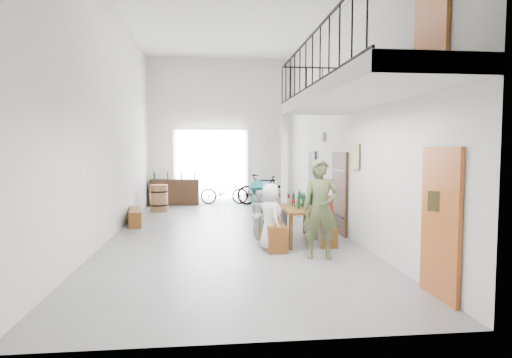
{
  "coord_description": "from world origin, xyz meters",
  "views": [
    {
      "loc": [
        -0.45,
        -10.41,
        2.07
      ],
      "look_at": [
        0.63,
        -0.5,
        1.37
      ],
      "focal_mm": 30.0,
      "sensor_mm": 36.0,
      "label": 1
    }
  ],
  "objects": [
    {
      "name": "guest_right_b",
      "position": [
        2.12,
        -0.89,
        0.52
      ],
      "size": [
        0.63,
        1.01,
        1.04
      ],
      "primitive_type": "imported",
      "rotation": [
        0.0,
        0.0,
        -1.2
      ],
      "color": "black",
      "rests_on": "ground"
    },
    {
      "name": "guest_left_a",
      "position": [
        0.78,
        -1.81,
        0.68
      ],
      "size": [
        0.58,
        0.75,
        1.37
      ],
      "primitive_type": "imported",
      "rotation": [
        0.0,
        0.0,
        1.81
      ],
      "color": "silver",
      "rests_on": "ground"
    },
    {
      "name": "side_bench",
      "position": [
        -2.5,
        1.57,
        0.21
      ],
      "size": [
        0.55,
        1.52,
        0.42
      ],
      "primitive_type": "cube",
      "rotation": [
        0.0,
        0.0,
        0.15
      ],
      "color": "brown",
      "rests_on": "ground"
    },
    {
      "name": "floor",
      "position": [
        0.0,
        0.0,
        0.0
      ],
      "size": [
        12.0,
        12.0,
        0.0
      ],
      "primitive_type": "plane",
      "color": "slate",
      "rests_on": "ground"
    },
    {
      "name": "bench_wall",
      "position": [
        2.08,
        -1.0,
        0.21
      ],
      "size": [
        0.24,
        1.8,
        0.41
      ],
      "primitive_type": "cube",
      "rotation": [
        0.0,
        0.0,
        -0.0
      ],
      "color": "brown",
      "rests_on": "ground"
    },
    {
      "name": "tableware",
      "position": [
        1.52,
        -1.04,
        0.93
      ],
      "size": [
        0.54,
        1.49,
        0.35
      ],
      "color": "black",
      "rests_on": "tasting_table"
    },
    {
      "name": "host_standing",
      "position": [
        1.62,
        -2.6,
        0.94
      ],
      "size": [
        0.75,
        0.56,
        1.89
      ],
      "primitive_type": "imported",
      "rotation": [
        0.0,
        0.0,
        -0.16
      ],
      "color": "#47502D",
      "rests_on": "ground"
    },
    {
      "name": "bicycle_far",
      "position": [
        1.49,
        5.17,
        0.57
      ],
      "size": [
        1.94,
        0.7,
        1.14
      ],
      "primitive_type": "imported",
      "rotation": [
        0.0,
        0.0,
        1.48
      ],
      "color": "black",
      "rests_on": "ground"
    },
    {
      "name": "bench_inner",
      "position": [
        0.86,
        -1.09,
        0.26
      ],
      "size": [
        0.42,
        2.3,
        0.53
      ],
      "primitive_type": "cube",
      "rotation": [
        0.0,
        0.0,
        0.02
      ],
      "color": "brown",
      "rests_on": "ground"
    },
    {
      "name": "bicycle_near",
      "position": [
        0.09,
        5.6,
        0.47
      ],
      "size": [
        1.82,
        0.72,
        0.94
      ],
      "primitive_type": "imported",
      "rotation": [
        0.0,
        0.0,
        1.52
      ],
      "color": "black",
      "rests_on": "ground"
    },
    {
      "name": "right_wall_decor",
      "position": [
        2.7,
        -1.87,
        1.74
      ],
      "size": [
        0.07,
        8.28,
        5.07
      ],
      "color": "#A44D1D",
      "rests_on": "ground"
    },
    {
      "name": "guest_left_d",
      "position": [
        0.73,
        -0.03,
        0.65
      ],
      "size": [
        0.54,
        0.88,
        1.31
      ],
      "primitive_type": "imported",
      "rotation": [
        0.0,
        0.0,
        1.64
      ],
      "color": "teal",
      "rests_on": "ground"
    },
    {
      "name": "guest_right_a",
      "position": [
        2.11,
        -1.5,
        0.54
      ],
      "size": [
        0.49,
        0.69,
        1.08
      ],
      "primitive_type": "imported",
      "rotation": [
        0.0,
        0.0,
        -1.97
      ],
      "color": "#A0291B",
      "rests_on": "ground"
    },
    {
      "name": "guest_left_c",
      "position": [
        0.73,
        -0.57,
        0.56
      ],
      "size": [
        0.44,
        0.56,
        1.12
      ],
      "primitive_type": "imported",
      "rotation": [
        0.0,
        0.0,
        1.59
      ],
      "color": "silver",
      "rests_on": "ground"
    },
    {
      "name": "gateway_portal",
      "position": [
        -0.4,
        5.94,
        1.4
      ],
      "size": [
        2.8,
        0.08,
        2.8
      ],
      "primitive_type": "cube",
      "color": "white",
      "rests_on": "ground"
    },
    {
      "name": "counter_bottles",
      "position": [
        -1.75,
        5.67,
        1.08
      ],
      "size": [
        1.55,
        0.12,
        0.28
      ],
      "color": "black",
      "rests_on": "serving_counter"
    },
    {
      "name": "potted_plant",
      "position": [
        2.45,
        0.38,
        0.2
      ],
      "size": [
        0.46,
        0.43,
        0.4
      ],
      "primitive_type": "imported",
      "rotation": [
        0.0,
        0.0,
        -0.41
      ],
      "color": "#194D1F",
      "rests_on": "ground"
    },
    {
      "name": "guest_right_c",
      "position": [
        2.02,
        -0.29,
        0.61
      ],
      "size": [
        0.5,
        0.66,
        1.22
      ],
      "primitive_type": "imported",
      "rotation": [
        0.0,
        0.0,
        -1.78
      ],
      "color": "silver",
      "rests_on": "ground"
    },
    {
      "name": "guest_left_b",
      "position": [
        0.81,
        -1.18,
        0.67
      ],
      "size": [
        0.33,
        0.5,
        1.35
      ],
      "primitive_type": "imported",
      "rotation": [
        0.0,
        0.0,
        1.58
      ],
      "color": "teal",
      "rests_on": "ground"
    },
    {
      "name": "room_walls",
      "position": [
        0.0,
        0.0,
        3.55
      ],
      "size": [
        12.0,
        12.0,
        12.0
      ],
      "color": "white",
      "rests_on": "ground"
    },
    {
      "name": "serving_counter",
      "position": [
        -1.75,
        5.65,
        0.47
      ],
      "size": [
        1.81,
        0.57,
        0.94
      ],
      "primitive_type": "cube",
      "rotation": [
        0.0,
        0.0,
        -0.04
      ],
      "color": "#3C2213",
      "rests_on": "ground"
    },
    {
      "name": "balcony",
      "position": [
        1.98,
        -3.13,
        2.96
      ],
      "size": [
        1.52,
        5.62,
        4.0
      ],
      "color": "silver",
      "rests_on": "ground"
    },
    {
      "name": "tasting_table",
      "position": [
        1.53,
        -1.03,
        0.71
      ],
      "size": [
        0.82,
        1.97,
        0.79
      ],
      "rotation": [
        0.0,
        0.0,
        0.01
      ],
      "color": "brown",
      "rests_on": "ground"
    },
    {
      "name": "oak_barrel",
      "position": [
        -2.13,
        3.94,
        0.45
      ],
      "size": [
        0.61,
        0.61,
        0.89
      ],
      "color": "brown",
      "rests_on": "ground"
    }
  ]
}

